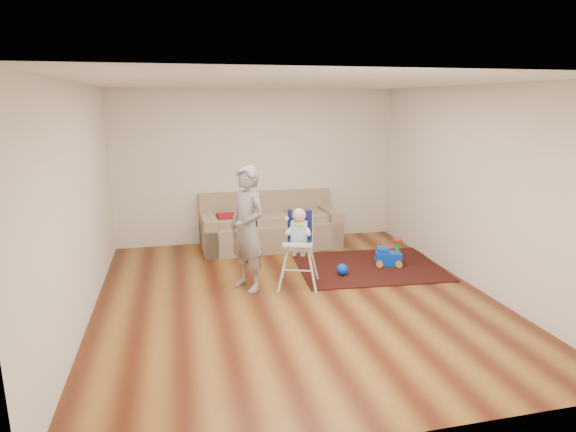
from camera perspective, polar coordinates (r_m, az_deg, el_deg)
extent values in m
plane|color=#501F0E|center=(6.34, 0.84, -9.66)|extent=(5.50, 5.50, 0.00)
cube|color=white|center=(8.60, -3.60, 5.85)|extent=(5.00, 0.04, 2.70)
cube|color=white|center=(5.87, -23.54, 1.12)|extent=(0.04, 5.50, 2.70)
cube|color=white|center=(6.97, 21.27, 3.15)|extent=(0.04, 5.50, 2.70)
cube|color=white|center=(5.83, 0.93, 15.53)|extent=(5.00, 5.50, 0.04)
cube|color=#A5121B|center=(8.17, -6.49, 0.05)|extent=(0.55, 0.37, 0.04)
cube|color=black|center=(7.54, 9.58, -5.93)|extent=(2.26, 1.76, 0.02)
sphere|color=blue|center=(7.09, 6.47, -6.29)|extent=(0.17, 0.17, 0.17)
cylinder|color=blue|center=(6.31, 1.01, -0.33)|extent=(0.05, 0.12, 0.01)
imported|color=gray|center=(6.40, -4.85, -1.52)|extent=(0.66, 0.73, 1.68)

